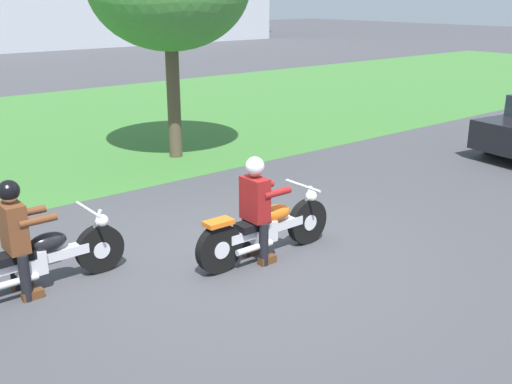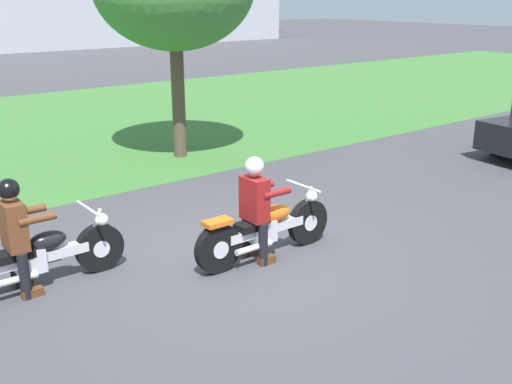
# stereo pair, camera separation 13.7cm
# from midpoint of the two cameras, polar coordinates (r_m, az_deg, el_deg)

# --- Properties ---
(ground) EXTENTS (120.00, 120.00, 0.00)m
(ground) POSITION_cam_midpoint_polar(r_m,az_deg,el_deg) (7.96, -1.81, -6.27)
(ground) COLOR #424247
(grass_verge) EXTENTS (60.00, 12.00, 0.01)m
(grass_verge) POSITION_cam_midpoint_polar(r_m,az_deg,el_deg) (16.20, -22.76, 5.06)
(grass_verge) COLOR #3D7533
(grass_verge) RESTS_ON ground
(motorcycle_lead) EXTENTS (2.13, 0.66, 0.87)m
(motorcycle_lead) POSITION_cam_midpoint_polar(r_m,az_deg,el_deg) (7.84, 0.47, -3.55)
(motorcycle_lead) COLOR black
(motorcycle_lead) RESTS_ON ground
(rider_lead) EXTENTS (0.55, 0.48, 1.40)m
(rider_lead) POSITION_cam_midpoint_polar(r_m,az_deg,el_deg) (7.60, -0.51, -0.86)
(rider_lead) COLOR black
(rider_lead) RESTS_ON ground
(motorcycle_follow) EXTENTS (2.22, 0.66, 0.86)m
(motorcycle_follow) POSITION_cam_midpoint_polar(r_m,az_deg,el_deg) (7.46, -20.74, -6.08)
(motorcycle_follow) COLOR black
(motorcycle_follow) RESTS_ON ground
(rider_follow) EXTENTS (0.55, 0.48, 1.39)m
(rider_follow) POSITION_cam_midpoint_polar(r_m,az_deg,el_deg) (7.26, -22.37, -3.30)
(rider_follow) COLOR black
(rider_follow) RESTS_ON ground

